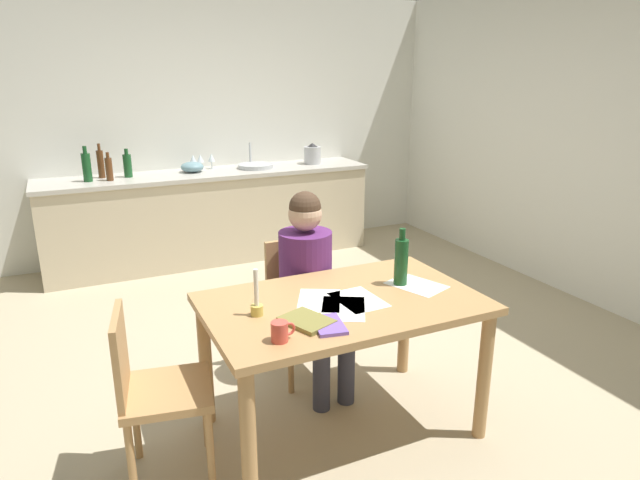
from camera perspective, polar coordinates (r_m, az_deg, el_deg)
The scene contains 27 objects.
ground_plane at distance 3.92m, azimuth -2.08°, elevation -11.83°, with size 5.20×5.20×0.04m, color tan.
wall_back at distance 5.94m, azimuth -12.31°, elevation 11.21°, with size 5.20×0.12×2.60m, color silver.
wall_right at distance 5.07m, azimuth 26.24°, elevation 8.89°, with size 0.12×5.20×2.60m, color silver.
kitchen_counter at distance 5.74m, azimuth -10.95°, elevation 2.47°, with size 3.22×0.64×0.90m.
dining_table at distance 2.89m, azimuth 2.32°, elevation -8.06°, with size 1.39×0.86×0.75m.
chair_at_table at distance 3.54m, azimuth -2.01°, elevation -6.30°, with size 0.41×0.41×0.85m.
person_seated at distance 3.33m, azimuth -1.00°, elevation -3.95°, with size 0.33×0.59×1.19m.
chair_side_empty at distance 2.74m, azimuth -16.68°, elevation -14.27°, with size 0.47×0.47×0.86m.
coffee_mug at distance 2.43m, azimuth -4.07°, elevation -9.29°, with size 0.11×0.07×0.09m.
candlestick at distance 2.67m, azimuth -6.48°, elevation -6.39°, with size 0.06×0.06×0.23m.
book_magazine at distance 2.56m, azimuth 0.89°, elevation -8.66°, with size 0.13×0.21×0.02m, color #7755BD.
book_cookery at distance 2.60m, azimuth -1.36°, elevation -8.25°, with size 0.17×0.23×0.02m, color olive.
paper_letter at distance 2.84m, azimuth -0.09°, elevation -6.18°, with size 0.21×0.30×0.00m, color white.
paper_bill at distance 3.07m, azimuth 9.81°, elevation -4.55°, with size 0.21×0.30×0.00m, color white.
paper_envelope at distance 2.85m, azimuth 3.93°, elevation -6.10°, with size 0.21×0.30×0.00m, color white.
paper_receipt at distance 2.75m, azimuth 2.39°, elevation -7.00°, with size 0.21×0.30×0.00m, color white.
wine_bottle_on_table at distance 3.03m, azimuth 8.28°, elevation -2.13°, with size 0.07×0.07×0.31m.
sink_unit at distance 5.78m, azimuth -6.60°, elevation 7.54°, with size 0.36×0.36×0.24m.
bottle_oil at distance 5.43m, azimuth -22.71°, elevation 6.93°, with size 0.08×0.08×0.32m.
bottle_vinegar at distance 5.57m, azimuth -21.48°, elevation 7.29°, with size 0.06×0.06×0.32m.
bottle_wine_red at distance 5.41m, azimuth -20.73°, elevation 6.83°, with size 0.06×0.06×0.26m.
bottle_sauce at distance 5.53m, azimuth -19.05°, elevation 7.24°, with size 0.08×0.08×0.26m.
mixing_bowl at distance 5.64m, azimuth -12.91°, elevation 7.28°, with size 0.22×0.22×0.10m, color #668C99.
stovetop_kettle at distance 5.99m, azimuth -0.78°, elevation 8.73°, with size 0.18×0.18×0.22m.
wine_glass_near_sink at distance 5.79m, azimuth -11.02°, elevation 8.22°, with size 0.07×0.07×0.15m.
wine_glass_by_kettle at distance 5.76m, azimuth -12.12°, elevation 8.11°, with size 0.07×0.07×0.15m.
wine_glass_back_left at distance 5.75m, azimuth -12.83°, elevation 8.04°, with size 0.07×0.07×0.15m.
Camera 1 is at (-1.32, -3.16, 1.88)m, focal length 31.36 mm.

